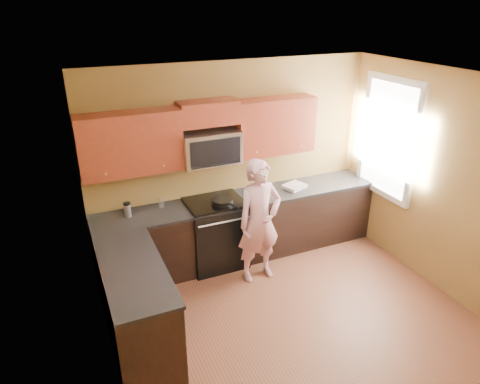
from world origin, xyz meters
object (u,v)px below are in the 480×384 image
microwave (210,163)px  frying_pan (222,203)px  stove (216,233)px  woman (259,221)px  travel_mug (128,217)px  butter_tub (264,196)px

microwave → frying_pan: (0.07, -0.22, -0.50)m
frying_pan → stove: bearing=104.9°
woman → travel_mug: woman is taller
woman → butter_tub: woman is taller
microwave → butter_tub: size_ratio=6.83×
frying_pan → butter_tub: (0.63, 0.02, -0.03)m
stove → microwave: (0.00, 0.12, 0.97)m
microwave → woman: bearing=-58.6°
woman → travel_mug: size_ratio=8.63×
woman → frying_pan: (-0.33, 0.44, 0.13)m
microwave → travel_mug: size_ratio=4.00×
travel_mug → butter_tub: bearing=-4.5°
microwave → woman: size_ratio=0.46×
frying_pan → travel_mug: bearing=151.0°
microwave → butter_tub: 0.90m
woman → frying_pan: size_ratio=3.33×
stove → travel_mug: bearing=176.3°
stove → frying_pan: (0.07, -0.10, 0.47)m
microwave → woman: 0.99m
stove → frying_pan: frying_pan is taller
butter_tub → travel_mug: size_ratio=0.59×
woman → butter_tub: size_ratio=14.73×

